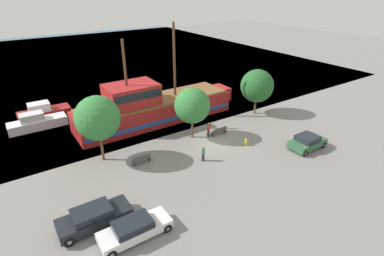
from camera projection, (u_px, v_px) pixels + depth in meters
The scene contains 16 objects.
ground_plane at pixel (211, 143), 30.71m from camera, with size 160.00×160.00×0.00m, color gray.
water_surface at pixel (86, 60), 63.57m from camera, with size 80.00×80.00×0.00m, color #38667F.
pirate_ship at pixel (152, 107), 34.93m from camera, with size 19.82×4.96×11.01m.
moored_boat_dockside at pixel (43, 111), 36.72m from camera, with size 5.97×2.24×1.73m.
moored_boat_outer at pixel (37, 122), 33.58m from camera, with size 6.08×1.87×1.89m.
parked_car_curb_front at pixel (135, 229), 19.16m from camera, with size 4.68×1.82×1.31m.
parked_car_curb_mid at pixel (307, 142), 29.50m from camera, with size 3.80×2.01×1.40m.
parked_car_curb_rear at pixel (94, 217), 20.03m from camera, with size 4.84×1.99×1.43m.
fire_hydrant at pixel (246, 142), 30.12m from camera, with size 0.42×0.25×0.76m.
bench_promenade_east at pixel (142, 159), 27.11m from camera, with size 1.67×0.45×0.85m.
bench_promenade_west at pixel (219, 131), 32.24m from camera, with size 1.79×0.45×0.85m.
pedestrian_walking_near at pixel (203, 153), 27.37m from camera, with size 0.32×0.32×1.55m.
pedestrian_walking_far at pixel (208, 130), 31.64m from camera, with size 0.32×0.32×1.64m.
tree_row_east at pixel (98, 118), 26.04m from camera, with size 3.96×3.96×6.22m.
tree_row_mideast at pixel (192, 106), 30.35m from camera, with size 3.67×3.67×5.44m.
tree_row_midwest at pixel (257, 86), 36.20m from camera, with size 4.00×4.00×5.57m.
Camera 1 is at (-16.59, -21.28, 14.87)m, focal length 28.00 mm.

